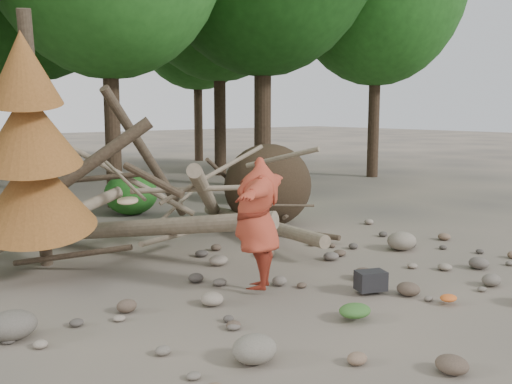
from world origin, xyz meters
TOP-DOWN VIEW (x-y plane):
  - ground at (0.00, 0.00)m, footprint 120.00×120.00m
  - deadfall_pile at (2.02, 4.24)m, footprint 8.55×5.24m
  - dead_conifer at (-3.12, 3.37)m, footprint 2.06×2.16m
  - bush_mid at (0.80, 7.80)m, footprint 1.40×1.40m
  - bush_right at (5.00, 7.00)m, footprint 2.00×2.00m
  - frisbee_thrower at (-0.72, 0.64)m, footprint 3.47×2.05m
  - backpack at (0.59, -0.49)m, footprint 0.52×0.44m
  - cloth_green at (-0.45, -1.07)m, footprint 0.46×0.38m
  - cloth_orange at (1.07, -1.51)m, footprint 0.27×0.22m
  - boulder_front_left at (-2.28, -1.21)m, footprint 0.52×0.47m
  - boulder_mid_right at (3.21, 0.90)m, footprint 0.61×0.55m
  - boulder_mid_left at (-4.17, 1.15)m, footprint 0.60×0.54m

SIDE VIEW (x-z plane):
  - ground at x=0.00m, z-range 0.00..0.00m
  - cloth_orange at x=1.07m, z-range 0.00..0.10m
  - cloth_green at x=-0.45m, z-range 0.00..0.17m
  - backpack at x=0.59m, z-range 0.00..0.29m
  - boulder_front_left at x=-2.28m, z-range 0.00..0.31m
  - boulder_mid_left at x=-4.17m, z-range 0.00..0.36m
  - boulder_mid_right at x=3.21m, z-range 0.00..0.36m
  - bush_mid at x=0.80m, z-range 0.00..1.12m
  - bush_right at x=5.00m, z-range 0.00..1.60m
  - deadfall_pile at x=2.02m, z-range -0.70..2.60m
  - frisbee_thrower at x=-0.72m, z-range 0.08..2.09m
  - dead_conifer at x=-3.12m, z-range -0.06..4.29m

